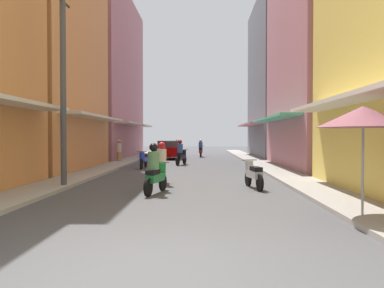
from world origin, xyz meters
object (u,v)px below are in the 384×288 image
motorbike_orange (162,165)px  parked_car (169,150)px  motorbike_red (201,149)px  motorbike_silver (253,174)px  motorbike_blue (144,159)px  motorbike_green (156,171)px  pedestrian_midway (119,149)px  utility_pole (63,84)px  motorbike_black (181,154)px  motorbike_maroon (177,148)px  vendor_umbrella (363,117)px

motorbike_orange → parked_car: motorbike_orange is taller
motorbike_red → parked_car: size_ratio=0.44×
motorbike_silver → motorbike_blue: size_ratio=0.99×
motorbike_green → pedestrian_midway: pedestrian_midway is taller
motorbike_blue → pedestrian_midway: pedestrian_midway is taller
motorbike_green → motorbike_orange: bearing=91.2°
pedestrian_midway → motorbike_green: bearing=-72.8°
motorbike_orange → utility_pole: utility_pole is taller
motorbike_blue → utility_pole: utility_pole is taller
pedestrian_midway → motorbike_black: bearing=-28.3°
motorbike_black → pedestrian_midway: 5.05m
motorbike_silver → motorbike_blue: (-5.03, 7.92, 0.00)m
motorbike_red → motorbike_maroon: same height
pedestrian_midway → utility_pole: (0.99, -12.75, 2.66)m
motorbike_red → motorbike_black: 8.99m
motorbike_green → pedestrian_midway: bearing=107.2°
pedestrian_midway → vendor_umbrella: bearing=-62.3°
motorbike_silver → motorbike_blue: same height
motorbike_black → utility_pole: size_ratio=0.25×
motorbike_green → motorbike_blue: size_ratio=0.98×
motorbike_maroon → motorbike_black: same height
motorbike_silver → parked_car: size_ratio=0.44×
motorbike_maroon → parked_car: size_ratio=0.44×
motorbike_blue → motorbike_black: size_ratio=1.03×
motorbike_maroon → vendor_umbrella: size_ratio=0.75×
motorbike_red → utility_pole: 20.03m
motorbike_maroon → motorbike_black: size_ratio=1.03×
motorbike_blue → utility_pole: (-1.48, -7.99, 3.07)m
motorbike_maroon → vendor_umbrella: (5.64, -25.57, 1.49)m
motorbike_silver → pedestrian_midway: (-7.49, 12.67, 0.41)m
motorbike_blue → motorbike_green: bearing=-78.6°
motorbike_blue → parked_car: parked_car is taller
motorbike_green → motorbike_black: size_ratio=1.01×
motorbike_black → vendor_umbrella: size_ratio=0.73×
parked_car → utility_pole: (-2.16, -16.67, 2.84)m
utility_pole → pedestrian_midway: bearing=94.4°
motorbike_silver → utility_pole: utility_pole is taller
motorbike_blue → vendor_umbrella: 14.39m
motorbike_green → motorbike_red: (1.34, 20.41, 0.00)m
motorbike_silver → motorbike_orange: motorbike_orange is taller
motorbike_black → pedestrian_midway: (-4.44, 2.39, 0.21)m
motorbike_green → parked_car: size_ratio=0.43×
motorbike_red → motorbike_blue: size_ratio=1.00×
motorbike_blue → motorbike_orange: bearing=-75.4°
motorbike_silver → parked_car: parked_car is taller
vendor_umbrella → motorbike_silver: bearing=109.2°
motorbike_blue → vendor_umbrella: (6.67, -12.64, 1.69)m
motorbike_black → motorbike_orange: size_ratio=0.97×
motorbike_maroon → motorbike_blue: (-1.03, -12.93, -0.20)m
parked_car → vendor_umbrella: size_ratio=1.70×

